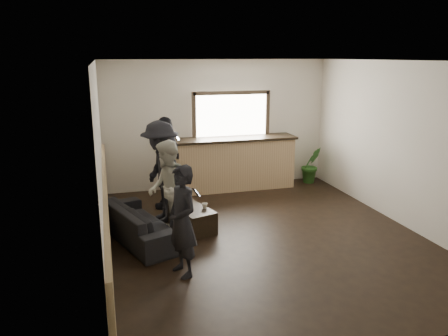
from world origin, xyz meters
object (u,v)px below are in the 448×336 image
object	(u,v)px
person_b	(167,190)
person_d	(167,163)
person_a	(182,221)
coffee_table	(192,219)
cup_a	(180,205)
person_c	(161,172)
cup_b	(205,206)
sofa	(140,222)
bar_counter	(234,160)
potted_plant	(311,165)

from	to	relation	value
person_b	person_d	distance (m)	1.44
person_a	coffee_table	bearing A→B (deg)	145.15
cup_a	person_c	bearing A→B (deg)	115.90
cup_b	person_d	size ratio (longest dim) A/B	0.05
sofa	bar_counter	bearing A→B (deg)	-64.93
sofa	person_a	bearing A→B (deg)	178.52
cup_a	bar_counter	bearing A→B (deg)	52.14
person_a	person_c	world-z (taller)	person_c
cup_b	sofa	bearing A→B (deg)	-176.01
person_c	cup_a	bearing A→B (deg)	18.24
sofa	potted_plant	distance (m)	4.67
sofa	person_c	size ratio (longest dim) A/B	1.07
cup_a	person_d	xyz separation A→B (m)	(-0.03, 1.18, 0.45)
person_b	person_c	bearing A→B (deg)	-174.59
coffee_table	cup_a	size ratio (longest dim) A/B	6.95
person_c	person_a	bearing A→B (deg)	-7.66
person_a	person_b	distance (m)	1.34
cup_b	bar_counter	bearing A→B (deg)	61.57
person_d	cup_a	bearing A→B (deg)	32.76
person_b	potted_plant	bearing A→B (deg)	126.56
coffee_table	cup_b	xyz separation A→B (m)	(0.20, -0.06, 0.24)
cup_b	person_c	world-z (taller)	person_c
potted_plant	person_c	size ratio (longest dim) A/B	0.47
sofa	potted_plant	size ratio (longest dim) A/B	2.30
potted_plant	person_a	size ratio (longest dim) A/B	0.55
bar_counter	cup_a	xyz separation A→B (m)	(-1.58, -2.03, -0.21)
person_c	potted_plant	bearing A→B (deg)	104.68
coffee_table	potted_plant	size ratio (longest dim) A/B	1.03
sofa	person_b	distance (m)	0.68
cup_a	person_a	size ratio (longest dim) A/B	0.08
sofa	person_c	bearing A→B (deg)	-52.30
potted_plant	person_b	distance (m)	4.30
coffee_table	person_a	distance (m)	1.65
cup_b	person_d	world-z (taller)	person_d
person_b	coffee_table	bearing A→B (deg)	114.53
potted_plant	cup_a	bearing A→B (deg)	-149.93
sofa	person_c	distance (m)	1.04
bar_counter	cup_b	distance (m)	2.49
cup_b	potted_plant	bearing A→B (deg)	35.19
bar_counter	person_a	bearing A→B (deg)	-116.64
sofa	cup_a	world-z (taller)	sofa
bar_counter	cup_b	size ratio (longest dim) A/B	28.15
bar_counter	person_d	bearing A→B (deg)	-152.09
bar_counter	potted_plant	world-z (taller)	bar_counter
sofa	potted_plant	xyz separation A→B (m)	(4.11, 2.21, 0.14)
person_a	sofa	bearing A→B (deg)	179.63
potted_plant	person_a	world-z (taller)	person_a
person_a	person_c	size ratio (longest dim) A/B	0.84
bar_counter	person_d	size ratio (longest dim) A/B	1.52
coffee_table	potted_plant	distance (m)	3.85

